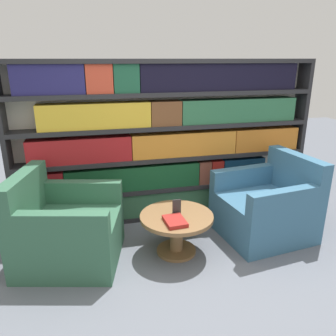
% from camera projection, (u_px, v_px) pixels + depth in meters
% --- Properties ---
extents(ground_plane, '(14.00, 14.00, 0.00)m').
position_uv_depth(ground_plane, '(197.00, 269.00, 3.12)').
color(ground_plane, slate).
extents(bookshelf, '(3.59, 0.30, 1.91)m').
position_uv_depth(bookshelf, '(168.00, 142.00, 3.95)').
color(bookshelf, silver).
rests_on(bookshelf, ground_plane).
extents(armchair_left, '(1.11, 1.05, 0.91)m').
position_uv_depth(armchair_left, '(66.00, 231.00, 3.18)').
color(armchair_left, '#336047').
rests_on(armchair_left, ground_plane).
extents(armchair_right, '(1.03, 0.96, 0.91)m').
position_uv_depth(armchair_right, '(267.00, 208.00, 3.67)').
color(armchair_right, '#386684').
rests_on(armchair_right, ground_plane).
extents(coffee_table, '(0.74, 0.74, 0.42)m').
position_uv_depth(coffee_table, '(177.00, 226.00, 3.31)').
color(coffee_table, brown).
rests_on(coffee_table, ground_plane).
extents(table_sign, '(0.09, 0.06, 0.17)m').
position_uv_depth(table_sign, '(177.00, 208.00, 3.25)').
color(table_sign, black).
rests_on(table_sign, coffee_table).
extents(stray_book, '(0.20, 0.27, 0.04)m').
position_uv_depth(stray_book, '(175.00, 221.00, 3.11)').
color(stray_book, maroon).
rests_on(stray_book, coffee_table).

